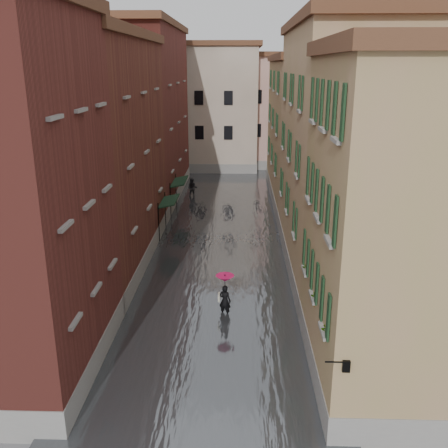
# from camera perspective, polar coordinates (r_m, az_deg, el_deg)

# --- Properties ---
(ground) EXTENTS (120.00, 120.00, 0.00)m
(ground) POSITION_cam_1_polar(r_m,az_deg,el_deg) (21.61, -1.81, -13.46)
(ground) COLOR #5D5D60
(ground) RESTS_ON ground
(floodwater) EXTENTS (10.00, 60.00, 0.20)m
(floodwater) POSITION_cam_1_polar(r_m,az_deg,el_deg) (33.37, -0.40, -1.68)
(floodwater) COLOR #4E5256
(floodwater) RESTS_ON ground
(building_left_near) EXTENTS (6.00, 8.00, 13.00)m
(building_left_near) POSITION_cam_1_polar(r_m,az_deg,el_deg) (19.00, -24.01, 1.88)
(building_left_near) COLOR maroon
(building_left_near) RESTS_ON ground
(building_left_mid) EXTENTS (6.00, 14.00, 12.50)m
(building_left_mid) POSITION_cam_1_polar(r_m,az_deg,el_deg) (29.09, -14.79, 7.38)
(building_left_mid) COLOR brown
(building_left_mid) RESTS_ON ground
(building_left_far) EXTENTS (6.00, 16.00, 14.00)m
(building_left_far) POSITION_cam_1_polar(r_m,az_deg,el_deg) (43.44, -9.30, 11.97)
(building_left_far) COLOR maroon
(building_left_far) RESTS_ON ground
(building_right_near) EXTENTS (6.00, 8.00, 11.50)m
(building_right_near) POSITION_cam_1_polar(r_m,az_deg,el_deg) (18.24, 20.09, -0.73)
(building_right_near) COLOR #98854E
(building_right_near) RESTS_ON ground
(building_right_mid) EXTENTS (6.00, 14.00, 13.00)m
(building_right_mid) POSITION_cam_1_polar(r_m,az_deg,el_deg) (28.42, 13.62, 7.75)
(building_right_mid) COLOR tan
(building_right_mid) RESTS_ON ground
(building_right_far) EXTENTS (6.00, 16.00, 11.50)m
(building_right_far) POSITION_cam_1_polar(r_m,az_deg,el_deg) (43.17, 9.66, 10.25)
(building_right_far) COLOR #98854E
(building_right_far) RESTS_ON ground
(building_end_cream) EXTENTS (12.00, 9.00, 13.00)m
(building_end_cream) POSITION_cam_1_polar(r_m,az_deg,el_deg) (56.80, -2.49, 12.98)
(building_end_cream) COLOR beige
(building_end_cream) RESTS_ON ground
(building_end_pink) EXTENTS (10.00, 9.00, 12.00)m
(building_end_pink) POSITION_cam_1_polar(r_m,az_deg,el_deg) (58.86, 6.65, 12.56)
(building_end_pink) COLOR #CA998E
(building_end_pink) RESTS_ON ground
(awning_near) EXTENTS (1.09, 2.98, 2.80)m
(awning_near) POSITION_cam_1_polar(r_m,az_deg,el_deg) (33.46, -6.36, 2.51)
(awning_near) COLOR #17341F
(awning_near) RESTS_ON ground
(awning_far) EXTENTS (1.09, 3.41, 2.80)m
(awning_far) POSITION_cam_1_polar(r_m,az_deg,el_deg) (39.03, -5.17, 4.76)
(awning_far) COLOR #17341F
(awning_far) RESTS_ON ground
(wall_lantern) EXTENTS (0.71, 0.22, 0.35)m
(wall_lantern) POSITION_cam_1_polar(r_m,az_deg,el_deg) (15.20, 13.68, -15.40)
(wall_lantern) COLOR black
(wall_lantern) RESTS_ON ground
(window_planters) EXTENTS (0.59, 5.86, 0.84)m
(window_planters) POSITION_cam_1_polar(r_m,az_deg,el_deg) (18.30, 10.75, -7.41)
(window_planters) COLOR brown
(window_planters) RESTS_ON ground
(pedestrian_main) EXTENTS (0.87, 0.87, 2.06)m
(pedestrian_main) POSITION_cam_1_polar(r_m,az_deg,el_deg) (23.11, 0.10, -7.82)
(pedestrian_main) COLOR black
(pedestrian_main) RESTS_ON ground
(pedestrian_far) EXTENTS (0.91, 0.73, 1.76)m
(pedestrian_far) POSITION_cam_1_polar(r_m,az_deg,el_deg) (43.83, -3.63, 4.10)
(pedestrian_far) COLOR black
(pedestrian_far) RESTS_ON ground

